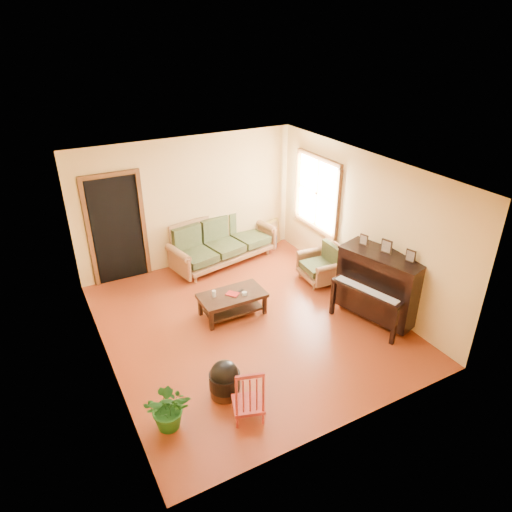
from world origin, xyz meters
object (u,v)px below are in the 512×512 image
piano (379,286)px  potted_plant (169,407)px  red_chair (248,392)px  armchair (320,263)px  coffee_table (232,304)px  ceramic_crock (272,242)px  footstool (225,383)px  sofa (223,241)px

piano → potted_plant: (-3.83, -0.61, -0.29)m
red_chair → potted_plant: (-0.91, 0.31, -0.09)m
armchair → piano: piano is taller
coffee_table → potted_plant: size_ratio=1.76×
ceramic_crock → potted_plant: 5.25m
coffee_table → armchair: size_ratio=1.43×
armchair → footstool: (-2.88, -1.90, -0.19)m
piano → sofa: bearing=99.1°
armchair → red_chair: bearing=-135.6°
footstool → ceramic_crock: 4.57m
piano → ceramic_crock: bearing=77.5°
coffee_table → ceramic_crock: size_ratio=4.02×
sofa → red_chair: bearing=-122.0°
sofa → piano: (1.42, -3.03, 0.12)m
armchair → potted_plant: 4.24m
ceramic_crock → piano: bearing=-86.5°
sofa → footstool: bearing=-125.9°
potted_plant → coffee_table: bearing=46.6°
coffee_table → footstool: coffee_table is taller
coffee_table → sofa: bearing=69.5°
coffee_table → footstool: size_ratio=2.65×
red_chair → ceramic_crock: red_chair is taller
red_chair → potted_plant: red_chair is taller
piano → red_chair: size_ratio=1.66×
coffee_table → footstool: 1.89m
ceramic_crock → red_chair: bearing=-123.7°
footstool → piano: bearing=8.1°
coffee_table → red_chair: red_chair is taller
footstool → ceramic_crock: size_ratio=1.51×
sofa → ceramic_crock: sofa is taller
coffee_table → red_chair: bearing=-110.9°
red_chair → sofa: bearing=87.0°
armchair → coffee_table: bearing=-169.2°
red_chair → ceramic_crock: 4.92m
piano → red_chair: (-2.92, -0.92, -0.19)m
armchair → potted_plant: bearing=-146.9°
armchair → sofa: bearing=133.4°
coffee_table → armchair: bearing=7.0°
sofa → ceramic_crock: size_ratio=8.06×
piano → red_chair: 3.07m
armchair → piano: 1.49m
footstool → armchair: bearing=33.4°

